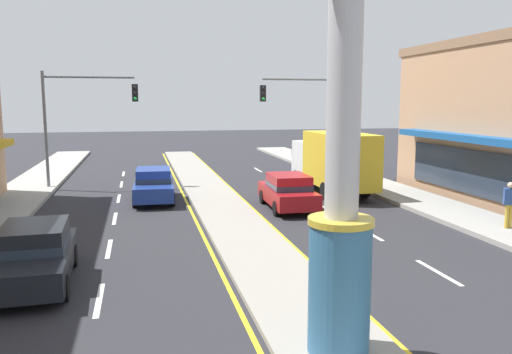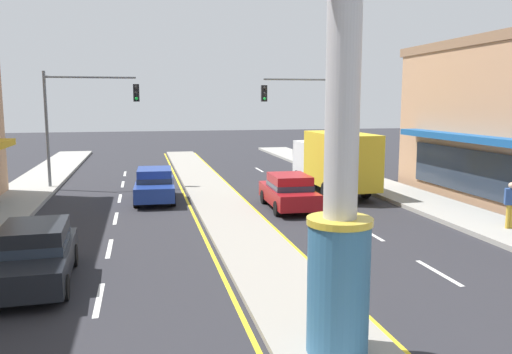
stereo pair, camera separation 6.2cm
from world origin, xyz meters
name	(u,v)px [view 1 (the left image)]	position (x,y,z in m)	size (l,w,h in m)	color
median_strip	(225,212)	(0.00, 18.00, 0.07)	(2.33, 52.00, 0.14)	gray
sidewalk_right	(448,211)	(9.16, 16.00, 0.09)	(2.79, 60.00, 0.18)	#9E9B93
lane_markings	(231,220)	(0.00, 16.65, 0.00)	(9.07, 52.00, 0.01)	silver
district_sign	(344,90)	(0.00, 5.34, 4.83)	(7.13, 1.17, 8.75)	#33668C
traffic_light_left_side	(80,109)	(-6.40, 25.76, 4.25)	(4.86, 0.46, 6.20)	slate
traffic_light_right_side	(310,108)	(6.40, 26.08, 4.25)	(4.86, 0.46, 6.20)	slate
sedan_near_right_lane	(154,185)	(-2.81, 21.36, 0.79)	(1.97, 4.37, 1.53)	navy
box_truck_far_right_lane	(333,160)	(6.14, 21.54, 1.69)	(2.32, 6.93, 3.12)	white
sedan_mid_left_lane	(288,191)	(2.81, 18.25, 0.79)	(1.93, 4.35, 1.53)	maroon
sedan_far_left_oncoming	(34,254)	(-6.12, 10.68, 0.79)	(1.97, 4.37, 1.53)	black
pedestrian_near_kerb	(509,202)	(9.29, 12.53, 1.11)	(0.46, 0.37, 1.65)	gold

